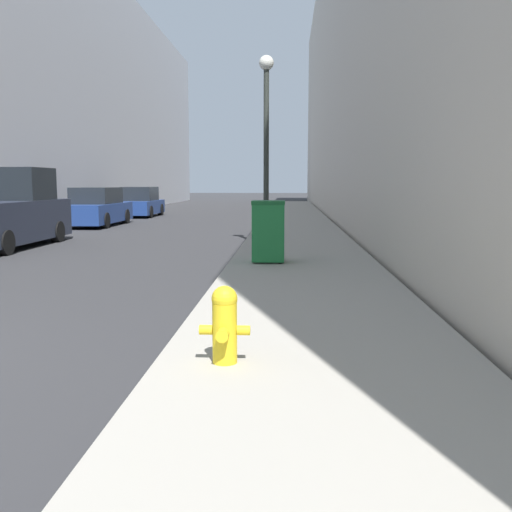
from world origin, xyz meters
name	(u,v)px	position (x,y,z in m)	size (l,w,h in m)	color
sidewalk_right	(296,227)	(5.61, 18.00, 0.08)	(3.12, 60.00, 0.15)	#9E998E
building_right_stone	(448,60)	(13.27, 26.00, 7.94)	(12.00, 60.00, 15.88)	beige
fire_hydrant	(225,323)	(4.71, 0.80, 0.53)	(0.47, 0.35, 0.72)	yellow
trash_bin	(268,231)	(4.87, 7.58, 0.81)	(0.68, 0.68, 1.28)	#1E7538
lamppost	(266,133)	(4.65, 12.07, 3.20)	(0.41, 0.41, 5.16)	#2D332D
pickup_truck	(4,214)	(-2.70, 11.33, 0.93)	(2.06, 5.26, 2.25)	#232838
parked_sedan_near	(97,208)	(-2.80, 19.45, 0.74)	(1.84, 4.79, 1.62)	navy
parked_sedan_far	(140,203)	(-2.68, 26.11, 0.72)	(1.85, 4.16, 1.60)	navy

